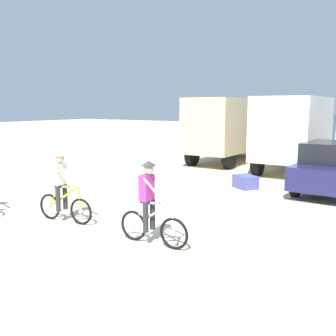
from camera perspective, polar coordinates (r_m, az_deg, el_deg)
ground_plane at (r=8.57m, az=-14.39°, el=-11.47°), size 120.00×120.00×0.00m
box_truck_tan_camper at (r=21.05m, az=9.17°, el=5.95°), size 2.48×6.78×3.35m
box_truck_white_box at (r=19.00m, az=18.25°, el=5.29°), size 2.54×6.81×3.35m
sedan_parked at (r=14.45m, az=22.67°, el=0.05°), size 1.93×4.27×1.76m
cyclist_cowboy_hat at (r=10.39m, az=-15.11°, el=-3.04°), size 1.73×0.52×1.82m
cyclist_near_camera at (r=8.40m, az=-2.55°, el=-5.57°), size 1.73×0.52×1.82m
supply_crate at (r=14.49m, az=11.20°, el=-1.99°), size 1.03×0.98×0.47m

